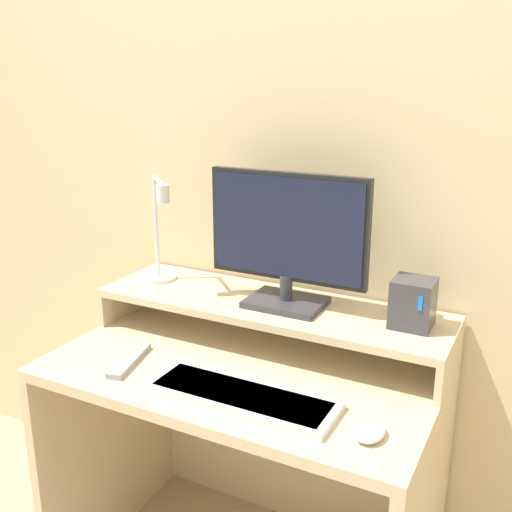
% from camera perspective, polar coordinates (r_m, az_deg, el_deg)
% --- Properties ---
extents(wall_back, '(6.00, 0.05, 2.50)m').
position_cam_1_polar(wall_back, '(1.78, 4.12, 9.49)').
color(wall_back, beige).
rests_on(wall_back, ground_plane).
extents(desk, '(1.03, 0.62, 0.73)m').
position_cam_1_polar(desk, '(1.75, -1.09, -16.83)').
color(desk, beige).
rests_on(desk, ground_plane).
extents(monitor_shelf, '(1.03, 0.30, 0.12)m').
position_cam_1_polar(monitor_shelf, '(1.72, 1.38, -4.99)').
color(monitor_shelf, beige).
rests_on(monitor_shelf, desk).
extents(monitor, '(0.46, 0.16, 0.38)m').
position_cam_1_polar(monitor, '(1.63, 2.97, 1.70)').
color(monitor, '#38383D').
rests_on(monitor, monitor_shelf).
extents(desk_lamp, '(0.19, 0.19, 0.33)m').
position_cam_1_polar(desk_lamp, '(1.85, -9.20, 1.17)').
color(desk_lamp, silver).
rests_on(desk_lamp, monitor_shelf).
extents(router_dock, '(0.10, 0.10, 0.13)m').
position_cam_1_polar(router_dock, '(1.58, 14.71, -4.36)').
color(router_dock, '#3D3D42').
rests_on(router_dock, monitor_shelf).
extents(keyboard, '(0.47, 0.15, 0.02)m').
position_cam_1_polar(keyboard, '(1.46, -1.43, -13.18)').
color(keyboard, silver).
rests_on(keyboard, desk).
extents(mouse, '(0.07, 0.09, 0.03)m').
position_cam_1_polar(mouse, '(1.35, 10.76, -16.07)').
color(mouse, white).
rests_on(mouse, desk).
extents(remote_control, '(0.09, 0.20, 0.02)m').
position_cam_1_polar(remote_control, '(1.66, -11.97, -9.70)').
color(remote_control, '#99999E').
rests_on(remote_control, desk).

